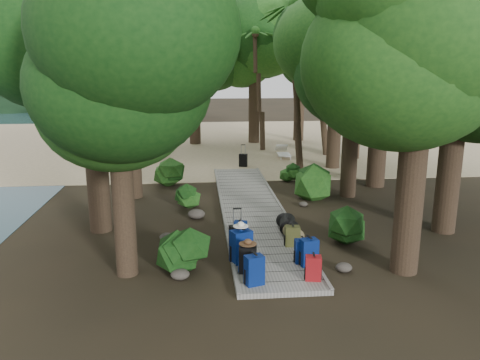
{
  "coord_description": "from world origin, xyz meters",
  "views": [
    {
      "loc": [
        -1.73,
        -13.57,
        4.55
      ],
      "look_at": [
        -0.37,
        1.19,
        1.0
      ],
      "focal_mm": 35.0,
      "sensor_mm": 36.0,
      "label": 1
    }
  ],
  "objects_px": {
    "backpack_left_b": "(248,258)",
    "backpack_right_b": "(309,251)",
    "lone_suitcase_on_sand": "(243,160)",
    "backpack_right_c": "(303,250)",
    "kayak": "(158,156)",
    "duffel_right_khaki": "(293,233)",
    "backpack_right_a": "(313,267)",
    "duffel_right_black": "(288,224)",
    "backpack_left_c": "(241,245)",
    "suitcase_on_boardwalk": "(237,237)",
    "backpack_left_a": "(254,268)",
    "backpack_left_d": "(240,229)",
    "sun_lounger": "(284,152)",
    "backpack_right_d": "(292,235)"
  },
  "relations": [
    {
      "from": "backpack_right_b",
      "to": "backpack_left_b",
      "type": "bearing_deg",
      "value": 178.06
    },
    {
      "from": "backpack_right_d",
      "to": "sun_lounger",
      "type": "bearing_deg",
      "value": 84.06
    },
    {
      "from": "backpack_left_a",
      "to": "sun_lounger",
      "type": "bearing_deg",
      "value": 58.78
    },
    {
      "from": "backpack_left_b",
      "to": "duffel_right_khaki",
      "type": "xyz_separation_m",
      "value": [
        1.41,
        1.88,
        -0.16
      ]
    },
    {
      "from": "lone_suitcase_on_sand",
      "to": "backpack_right_b",
      "type": "bearing_deg",
      "value": -72.08
    },
    {
      "from": "backpack_left_b",
      "to": "backpack_right_b",
      "type": "xyz_separation_m",
      "value": [
        1.44,
        0.26,
        0.01
      ]
    },
    {
      "from": "backpack_left_b",
      "to": "backpack_left_c",
      "type": "distance_m",
      "value": 0.6
    },
    {
      "from": "backpack_left_a",
      "to": "backpack_right_b",
      "type": "distance_m",
      "value": 1.62
    },
    {
      "from": "backpack_left_c",
      "to": "backpack_right_b",
      "type": "relative_size",
      "value": 1.22
    },
    {
      "from": "backpack_left_c",
      "to": "duffel_right_khaki",
      "type": "bearing_deg",
      "value": 16.75
    },
    {
      "from": "duffel_right_black",
      "to": "sun_lounger",
      "type": "bearing_deg",
      "value": 88.74
    },
    {
      "from": "backpack_left_c",
      "to": "backpack_right_a",
      "type": "height_order",
      "value": "backpack_left_c"
    },
    {
      "from": "sun_lounger",
      "to": "backpack_right_c",
      "type": "bearing_deg",
      "value": -95.45
    },
    {
      "from": "backpack_right_a",
      "to": "duffel_right_black",
      "type": "bearing_deg",
      "value": 99.28
    },
    {
      "from": "backpack_left_c",
      "to": "backpack_right_a",
      "type": "bearing_deg",
      "value": -60.9
    },
    {
      "from": "duffel_right_khaki",
      "to": "backpack_left_c",
      "type": "bearing_deg",
      "value": -152.53
    },
    {
      "from": "backpack_right_a",
      "to": "kayak",
      "type": "relative_size",
      "value": 0.17
    },
    {
      "from": "backpack_right_b",
      "to": "backpack_left_a",
      "type": "bearing_deg",
      "value": -159.94
    },
    {
      "from": "backpack_right_b",
      "to": "lone_suitcase_on_sand",
      "type": "bearing_deg",
      "value": 79.49
    },
    {
      "from": "suitcase_on_boardwalk",
      "to": "lone_suitcase_on_sand",
      "type": "bearing_deg",
      "value": 68.81
    },
    {
      "from": "backpack_left_d",
      "to": "duffel_right_khaki",
      "type": "distance_m",
      "value": 1.42
    },
    {
      "from": "backpack_right_b",
      "to": "backpack_right_c",
      "type": "height_order",
      "value": "backpack_right_b"
    },
    {
      "from": "backpack_left_a",
      "to": "duffel_right_black",
      "type": "bearing_deg",
      "value": 48.81
    },
    {
      "from": "backpack_right_b",
      "to": "kayak",
      "type": "relative_size",
      "value": 0.2
    },
    {
      "from": "backpack_left_b",
      "to": "backpack_right_b",
      "type": "distance_m",
      "value": 1.46
    },
    {
      "from": "backpack_left_a",
      "to": "kayak",
      "type": "relative_size",
      "value": 0.21
    },
    {
      "from": "backpack_right_a",
      "to": "backpack_right_d",
      "type": "bearing_deg",
      "value": 101.18
    },
    {
      "from": "backpack_right_d",
      "to": "suitcase_on_boardwalk",
      "type": "xyz_separation_m",
      "value": [
        -1.42,
        -0.04,
        0.01
      ]
    },
    {
      "from": "backpack_left_c",
      "to": "backpack_left_b",
      "type": "bearing_deg",
      "value": -104.62
    },
    {
      "from": "kayak",
      "to": "backpack_right_b",
      "type": "bearing_deg",
      "value": -62.34
    },
    {
      "from": "suitcase_on_boardwalk",
      "to": "lone_suitcase_on_sand",
      "type": "height_order",
      "value": "suitcase_on_boardwalk"
    },
    {
      "from": "backpack_right_a",
      "to": "sun_lounger",
      "type": "xyz_separation_m",
      "value": [
        2.05,
        14.44,
        -0.09
      ]
    },
    {
      "from": "backpack_left_c",
      "to": "suitcase_on_boardwalk",
      "type": "distance_m",
      "value": 0.88
    },
    {
      "from": "duffel_right_khaki",
      "to": "kayak",
      "type": "xyz_separation_m",
      "value": [
        -4.49,
        12.36,
        -0.12
      ]
    },
    {
      "from": "backpack_left_b",
      "to": "backpack_right_a",
      "type": "distance_m",
      "value": 1.44
    },
    {
      "from": "backpack_right_c",
      "to": "backpack_right_d",
      "type": "xyz_separation_m",
      "value": [
        -0.02,
        1.07,
        -0.02
      ]
    },
    {
      "from": "duffel_right_khaki",
      "to": "lone_suitcase_on_sand",
      "type": "xyz_separation_m",
      "value": [
        -0.33,
        10.1,
        0.01
      ]
    },
    {
      "from": "backpack_right_c",
      "to": "lone_suitcase_on_sand",
      "type": "bearing_deg",
      "value": 91.96
    },
    {
      "from": "backpack_right_a",
      "to": "backpack_right_b",
      "type": "xyz_separation_m",
      "value": [
        0.08,
        0.77,
        0.05
      ]
    },
    {
      "from": "backpack_left_d",
      "to": "backpack_right_a",
      "type": "distance_m",
      "value": 3.0
    },
    {
      "from": "backpack_right_d",
      "to": "kayak",
      "type": "xyz_separation_m",
      "value": [
        -4.38,
        12.74,
        -0.21
      ]
    },
    {
      "from": "backpack_right_a",
      "to": "backpack_left_d",
      "type": "bearing_deg",
      "value": 126.02
    },
    {
      "from": "backpack_right_d",
      "to": "backpack_right_b",
      "type": "bearing_deg",
      "value": -80.45
    },
    {
      "from": "backpack_right_c",
      "to": "duffel_right_black",
      "type": "height_order",
      "value": "backpack_right_c"
    },
    {
      "from": "backpack_left_c",
      "to": "kayak",
      "type": "xyz_separation_m",
      "value": [
        -2.98,
        13.65,
        -0.36
      ]
    },
    {
      "from": "duffel_right_black",
      "to": "lone_suitcase_on_sand",
      "type": "distance_m",
      "value": 9.47
    },
    {
      "from": "backpack_right_b",
      "to": "kayak",
      "type": "height_order",
      "value": "backpack_right_b"
    },
    {
      "from": "backpack_right_d",
      "to": "kayak",
      "type": "distance_m",
      "value": 13.47
    },
    {
      "from": "backpack_right_a",
      "to": "duffel_right_black",
      "type": "distance_m",
      "value": 3.02
    },
    {
      "from": "backpack_left_a",
      "to": "backpack_right_b",
      "type": "bearing_deg",
      "value": 13.98
    }
  ]
}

